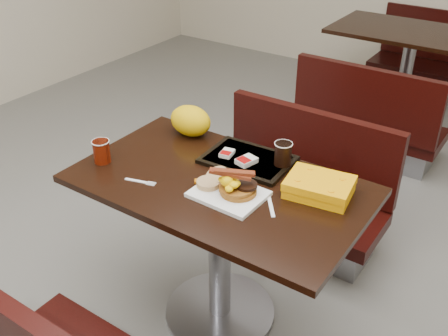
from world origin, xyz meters
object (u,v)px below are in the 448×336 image
Objects in this scene: tray at (248,160)px; bench_far_n at (429,55)px; table_near at (220,253)px; clamshell at (319,187)px; coffee_cup_far at (283,154)px; table_far at (405,77)px; pancake_stack at (238,190)px; fork at (136,181)px; bench_near_n at (293,186)px; bench_far_s at (373,109)px; hashbrown_sleeve_left at (227,153)px; knife at (270,204)px; paper_bag at (191,121)px; hashbrown_sleeve_right at (246,161)px; coffee_cup_near at (102,151)px; platter at (229,194)px.

bench_far_n is at bearing 87.54° from tray.
clamshell is at bearing 21.17° from table_near.
clamshell is at bearing -24.69° from coffee_cup_far.
pancake_stack reaches higher than table_far.
pancake_stack is 0.43m from fork.
coffee_cup_far reaches higher than bench_near_n.
table_near is at bearing -90.00° from bench_near_n.
bench_far_n is at bearing 69.57° from fork.
bench_far_s is 1.77m from hashbrown_sleeve_left.
bench_near_n is at bearing 161.88° from knife.
tray is at bearing 161.92° from clamshell.
knife is 0.68m from paper_bag.
clamshell reaches higher than bench_far_n.
fork reaches higher than bench_far_s.
coffee_cup_near is at bearing -135.07° from hashbrown_sleeve_right.
platter is (0.09, -3.36, 0.40)m from bench_far_n.
paper_bag is at bearing 178.69° from hashbrown_sleeve_right.
tray is (-0.08, 0.27, 0.00)m from platter.
bench_far_s is 5.84× the size of knife.
hashbrown_sleeve_left is (0.20, 0.36, 0.02)m from fork.
fork reaches higher than table_near.
paper_bag reaches higher than table_near.
paper_bag is (-0.35, -3.03, 0.46)m from bench_far_n.
coffee_cup_far is 0.24m from clamshell.
hashbrown_sleeve_right reaches higher than platter.
hashbrown_sleeve_right is at bearing -87.18° from bench_near_n.
coffee_cup_far is (0.13, 0.08, 0.04)m from hashbrown_sleeve_right.
coffee_cup_near reaches higher than bench_near_n.
hashbrown_sleeve_right is 0.84× the size of coffee_cup_far.
knife is at bearing -70.75° from bench_near_n.
bench_far_n is at bearing 90.00° from bench_near_n.
tray is (-0.24, 0.23, 0.01)m from knife.
bench_far_s is 2.68× the size of tray.
table_near is 0.57m from clamshell.
fork is at bearing -94.65° from bench_far_n.
bench_far_s is 2.00m from platter.
coffee_cup_near is 0.62m from hashbrown_sleeve_right.
platter is at bearing -76.20° from tray.
coffee_cup_near reaches higher than hashbrown_sleeve_right.
pancake_stack is (0.12, -0.74, 0.42)m from bench_near_n.
platter is (0.09, -0.06, 0.38)m from table_near.
tray is at bearing -89.79° from table_far.
knife is at bearing -85.66° from bench_far_n.
table_far is at bearing 90.20° from clamshell.
hashbrown_sleeve_left reaches higher than platter.
coffee_cup_near is (-0.51, -0.15, 0.43)m from table_near.
bench_far_n is 3.99× the size of clamshell.
platter reaches higher than bench_far_n.
coffee_cup_near reaches higher than pancake_stack.
coffee_cup_far is at bearing 30.46° from coffee_cup_near.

